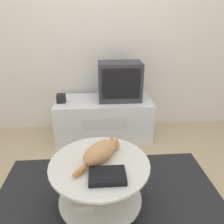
{
  "coord_description": "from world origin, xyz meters",
  "views": [
    {
      "loc": [
        -0.08,
        -1.26,
        1.47
      ],
      "look_at": [
        0.06,
        0.69,
        0.6
      ],
      "focal_mm": 35.0,
      "sensor_mm": 36.0,
      "label": 1
    }
  ],
  "objects_px": {
    "tv": "(120,81)",
    "cat": "(101,152)",
    "dvd_box": "(107,176)",
    "speaker": "(61,98)"
  },
  "relations": [
    {
      "from": "tv",
      "to": "cat",
      "type": "xyz_separation_m",
      "value": [
        -0.26,
        -1.14,
        -0.22
      ]
    },
    {
      "from": "speaker",
      "to": "cat",
      "type": "xyz_separation_m",
      "value": [
        0.44,
        -1.09,
        -0.04
      ]
    },
    {
      "from": "tv",
      "to": "dvd_box",
      "type": "bearing_deg",
      "value": -99.39
    },
    {
      "from": "speaker",
      "to": "dvd_box",
      "type": "relative_size",
      "value": 0.4
    },
    {
      "from": "cat",
      "to": "tv",
      "type": "bearing_deg",
      "value": 28.51
    },
    {
      "from": "dvd_box",
      "to": "cat",
      "type": "xyz_separation_m",
      "value": [
        -0.04,
        0.22,
        0.05
      ]
    },
    {
      "from": "speaker",
      "to": "dvd_box",
      "type": "bearing_deg",
      "value": -69.84
    },
    {
      "from": "tv",
      "to": "speaker",
      "type": "height_order",
      "value": "tv"
    },
    {
      "from": "dvd_box",
      "to": "cat",
      "type": "distance_m",
      "value": 0.22
    },
    {
      "from": "tv",
      "to": "dvd_box",
      "type": "distance_m",
      "value": 1.39
    }
  ]
}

